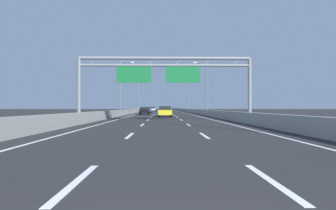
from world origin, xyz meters
The scene contains 51 objects.
ground_plane centered at (0.00, 100.00, 0.00)m, with size 260.00×260.00×0.00m, color #262628.
lane_dash_left_0 centered at (-1.80, 3.50, 0.01)m, with size 0.16×3.00×0.01m, color white.
lane_dash_left_1 centered at (-1.80, 12.50, 0.01)m, with size 0.16×3.00×0.01m, color white.
lane_dash_left_2 centered at (-1.80, 21.50, 0.01)m, with size 0.16×3.00×0.01m, color white.
lane_dash_left_3 centered at (-1.80, 30.50, 0.01)m, with size 0.16×3.00×0.01m, color white.
lane_dash_left_4 centered at (-1.80, 39.50, 0.01)m, with size 0.16×3.00×0.01m, color white.
lane_dash_left_5 centered at (-1.80, 48.50, 0.01)m, with size 0.16×3.00×0.01m, color white.
lane_dash_left_6 centered at (-1.80, 57.50, 0.01)m, with size 0.16×3.00×0.01m, color white.
lane_dash_left_7 centered at (-1.80, 66.50, 0.01)m, with size 0.16×3.00×0.01m, color white.
lane_dash_left_8 centered at (-1.80, 75.50, 0.01)m, with size 0.16×3.00×0.01m, color white.
lane_dash_left_9 centered at (-1.80, 84.50, 0.01)m, with size 0.16×3.00×0.01m, color white.
lane_dash_left_10 centered at (-1.80, 93.50, 0.01)m, with size 0.16×3.00×0.01m, color white.
lane_dash_left_11 centered at (-1.80, 102.50, 0.01)m, with size 0.16×3.00×0.01m, color white.
lane_dash_left_12 centered at (-1.80, 111.50, 0.01)m, with size 0.16×3.00×0.01m, color white.
lane_dash_left_13 centered at (-1.80, 120.50, 0.01)m, with size 0.16×3.00×0.01m, color white.
lane_dash_left_14 centered at (-1.80, 129.50, 0.01)m, with size 0.16×3.00×0.01m, color white.
lane_dash_left_15 centered at (-1.80, 138.50, 0.01)m, with size 0.16×3.00×0.01m, color white.
lane_dash_left_16 centered at (-1.80, 147.50, 0.01)m, with size 0.16×3.00×0.01m, color white.
lane_dash_left_17 centered at (-1.80, 156.50, 0.01)m, with size 0.16×3.00×0.01m, color white.
lane_dash_right_0 centered at (1.80, 3.50, 0.01)m, with size 0.16×3.00×0.01m, color white.
lane_dash_right_1 centered at (1.80, 12.50, 0.01)m, with size 0.16×3.00×0.01m, color white.
lane_dash_right_2 centered at (1.80, 21.50, 0.01)m, with size 0.16×3.00×0.01m, color white.
lane_dash_right_3 centered at (1.80, 30.50, 0.01)m, with size 0.16×3.00×0.01m, color white.
lane_dash_right_4 centered at (1.80, 39.50, 0.01)m, with size 0.16×3.00×0.01m, color white.
lane_dash_right_5 centered at (1.80, 48.50, 0.01)m, with size 0.16×3.00×0.01m, color white.
lane_dash_right_6 centered at (1.80, 57.50, 0.01)m, with size 0.16×3.00×0.01m, color white.
lane_dash_right_7 centered at (1.80, 66.50, 0.01)m, with size 0.16×3.00×0.01m, color white.
lane_dash_right_8 centered at (1.80, 75.50, 0.01)m, with size 0.16×3.00×0.01m, color white.
lane_dash_right_9 centered at (1.80, 84.50, 0.01)m, with size 0.16×3.00×0.01m, color white.
lane_dash_right_10 centered at (1.80, 93.50, 0.01)m, with size 0.16×3.00×0.01m, color white.
lane_dash_right_11 centered at (1.80, 102.50, 0.01)m, with size 0.16×3.00×0.01m, color white.
lane_dash_right_12 centered at (1.80, 111.50, 0.01)m, with size 0.16×3.00×0.01m, color white.
lane_dash_right_13 centered at (1.80, 120.50, 0.01)m, with size 0.16×3.00×0.01m, color white.
lane_dash_right_14 centered at (1.80, 129.50, 0.01)m, with size 0.16×3.00×0.01m, color white.
lane_dash_right_15 centered at (1.80, 138.50, 0.01)m, with size 0.16×3.00×0.01m, color white.
lane_dash_right_16 centered at (1.80, 147.50, 0.01)m, with size 0.16×3.00×0.01m, color white.
lane_dash_right_17 centered at (1.80, 156.50, 0.01)m, with size 0.16×3.00×0.01m, color white.
edge_line_left centered at (-5.25, 88.00, 0.01)m, with size 0.16×176.00×0.01m, color white.
edge_line_right centered at (5.25, 88.00, 0.01)m, with size 0.16×176.00×0.01m, color white.
barrier_left centered at (-6.90, 110.00, 0.47)m, with size 0.45×220.00×0.95m.
barrier_right centered at (6.90, 110.00, 0.47)m, with size 0.45×220.00×0.95m.
sign_gantry centered at (-0.14, 27.53, 4.84)m, with size 17.16×0.36×6.36m.
streetlamp_left_mid centered at (-7.47, 50.90, 5.40)m, with size 2.58×0.28×9.50m.
streetlamp_right_mid centered at (7.47, 50.90, 5.40)m, with size 2.58×0.28×9.50m.
streetlamp_left_far centered at (-7.47, 91.16, 5.40)m, with size 2.58×0.28×9.50m.
streetlamp_right_far centered at (7.47, 91.16, 5.40)m, with size 2.58×0.28×9.50m.
yellow_car centered at (0.12, 40.85, 0.77)m, with size 1.88×4.24×1.53m.
silver_car centered at (-3.48, 101.52, 0.77)m, with size 1.79×4.38×1.50m.
black_car centered at (-3.68, 55.82, 0.74)m, with size 1.83×4.33×1.41m.
blue_car centered at (-3.81, 69.99, 0.75)m, with size 1.72×4.60×1.45m.
green_car centered at (0.08, 123.85, 0.76)m, with size 1.83×4.65×1.46m.
Camera 1 is at (-0.21, -2.09, 1.38)m, focal length 32.26 mm.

